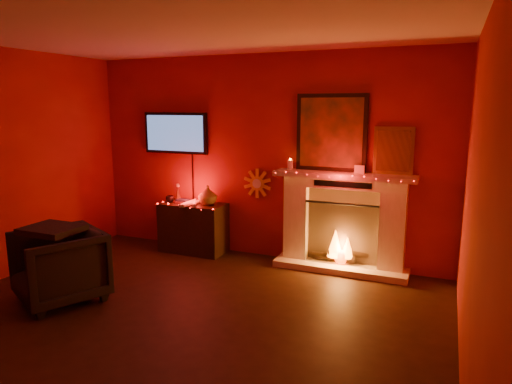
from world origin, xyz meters
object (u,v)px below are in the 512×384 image
Objects in this scene: fireplace at (343,213)px; tv at (176,133)px; sunburst_clock at (257,183)px; console_table at (194,225)px; armchair at (59,266)px.

tv is (-2.44, 0.06, 0.92)m from fireplace.
sunburst_clock is 0.42× the size of console_table.
sunburst_clock reaches higher than console_table.
armchair is at bearing -91.93° from tv.
fireplace is 1.23m from sunburst_clock.
armchair is at bearing -102.73° from console_table.
fireplace is 1.76× the size of tv.
tv is 2.53m from armchair.
sunburst_clock is 0.48× the size of armchair.
sunburst_clock is at bearing 175.63° from fireplace.
console_table is at bearing -165.84° from sunburst_clock.
tv is at bearing 152.85° from console_table.
tv reaches higher than sunburst_clock.
console_table is (-0.87, -0.22, -0.62)m from sunburst_clock.
tv is 1.33m from console_table.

